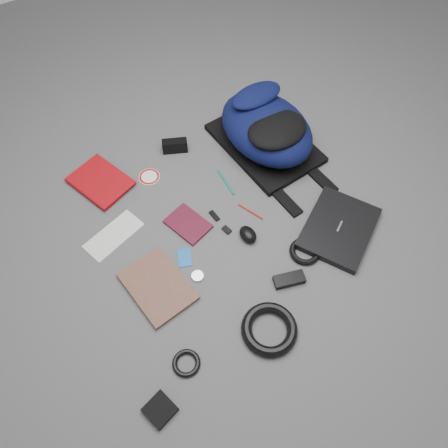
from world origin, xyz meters
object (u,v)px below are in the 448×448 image
compact_camera (175,146)px  backpack (266,128)px  dvd_case (188,224)px  laptop (339,228)px  pouch (160,410)px  mouse (248,234)px  textbook_red (84,195)px  comic_book (135,302)px  power_brick (289,280)px

compact_camera → backpack: bearing=-2.4°
dvd_case → compact_camera: 0.40m
laptop → pouch: size_ratio=3.71×
laptop → mouse: 0.36m
laptop → pouch: (-0.90, -0.24, -0.00)m
textbook_red → backpack: bearing=-29.8°
backpack → dvd_case: (-0.50, -0.20, -0.10)m
laptop → compact_camera: 0.79m
comic_book → compact_camera: 0.73m
textbook_red → dvd_case: 0.46m
backpack → textbook_red: (-0.81, 0.14, -0.10)m
pouch → backpack: bearing=40.4°
laptop → mouse: size_ratio=3.87×
power_brick → pouch: power_brick is taller
dvd_case → pouch: size_ratio=1.96×
backpack → mouse: 0.50m
backpack → power_brick: backpack is taller
dvd_case → compact_camera: size_ratio=1.52×
laptop → comic_book: laptop is taller
laptop → pouch: 0.94m
compact_camera → comic_book: bearing=-104.8°
dvd_case → compact_camera: bearing=52.2°
laptop → comic_book: 0.83m
textbook_red → dvd_case: textbook_red is taller
textbook_red → mouse: 0.70m
textbook_red → pouch: textbook_red is taller
mouse → pouch: mouse is taller
laptop → mouse: (-0.33, 0.16, 0.01)m
backpack → mouse: (-0.32, -0.37, -0.09)m
textbook_red → compact_camera: bearing=-15.2°
textbook_red → mouse: bearing=-66.6°
laptop → mouse: mouse is taller
comic_book → mouse: (0.49, 0.03, 0.01)m
mouse → power_brick: size_ratio=0.72×
dvd_case → compact_camera: (0.14, 0.38, 0.02)m
pouch → comic_book: bearing=77.3°
backpack → mouse: backpack is taller
backpack → compact_camera: bearing=149.2°
backpack → comic_book: backpack is taller
textbook_red → comic_book: textbook_red is taller
dvd_case → backpack: bearing=4.1°
pouch → laptop: bearing=14.9°
textbook_red → pouch: bearing=-115.9°
pouch → power_brick: bearing=14.7°
backpack → comic_book: 0.92m
mouse → pouch: size_ratio=0.96×
laptop → power_brick: 0.31m
mouse → pouch: (-0.58, -0.40, -0.01)m
textbook_red → compact_camera: compact_camera is taller
laptop → dvd_case: bearing=115.9°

